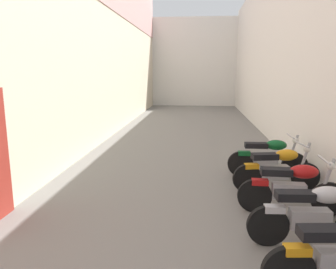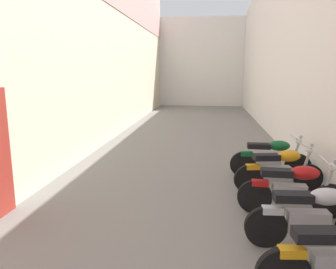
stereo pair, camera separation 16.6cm
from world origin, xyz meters
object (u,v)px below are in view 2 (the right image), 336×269
at_px(motorcycle_fifth, 313,215).
at_px(motorcycle_seventh, 280,169).
at_px(motorcycle_sixth, 293,188).
at_px(motorcycle_eighth, 271,157).

xyz_separation_m(motorcycle_fifth, motorcycle_seventh, (-0.00, 2.17, 0.00)).
relative_size(motorcycle_sixth, motorcycle_eighth, 1.00).
distance_m(motorcycle_seventh, motorcycle_eighth, 0.95).
distance_m(motorcycle_fifth, motorcycle_eighth, 3.12).
xyz_separation_m(motorcycle_seventh, motorcycle_eighth, (0.00, 0.95, 0.00)).
bearing_deg(motorcycle_eighth, motorcycle_fifth, -90.00).
bearing_deg(motorcycle_fifth, motorcycle_eighth, 90.00).
height_order(motorcycle_sixth, motorcycle_seventh, same).
height_order(motorcycle_fifth, motorcycle_sixth, same).
height_order(motorcycle_sixth, motorcycle_eighth, same).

